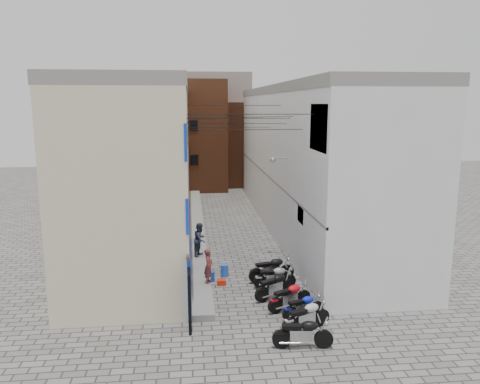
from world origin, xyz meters
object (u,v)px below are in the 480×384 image
object	(u,v)px
motorcycle_b	(307,315)
person_a	(209,266)
water_jug_near	(211,276)
motorcycle_c	(304,305)
motorcycle_g	(272,268)
motorcycle_e	(275,284)
red_crate	(222,282)
motorcycle_f	(275,276)
motorcycle_d	(290,295)
person_b	(200,239)
water_jug_far	(224,270)
motorcycle_a	(303,332)

from	to	relation	value
motorcycle_b	person_a	size ratio (longest dim) A/B	1.33
motorcycle_b	water_jug_near	size ratio (longest dim) A/B	4.34
motorcycle_c	motorcycle_g	size ratio (longest dim) A/B	0.81
motorcycle_c	motorcycle_e	world-z (taller)	motorcycle_e
red_crate	motorcycle_f	bearing A→B (deg)	-13.07
motorcycle_c	motorcycle_e	distance (m)	2.07
motorcycle_c	motorcycle_d	world-z (taller)	motorcycle_d
motorcycle_b	motorcycle_f	distance (m)	3.99
motorcycle_f	water_jug_near	bearing A→B (deg)	-112.50
motorcycle_f	motorcycle_g	size ratio (longest dim) A/B	0.87
motorcycle_f	motorcycle_g	bearing A→B (deg)	178.30
person_b	red_crate	distance (m)	3.69
motorcycle_c	motorcycle_d	bearing A→B (deg)	-173.29
motorcycle_g	red_crate	xyz separation A→B (m)	(-2.29, -0.24, -0.51)
motorcycle_b	motorcycle_d	distance (m)	1.77
motorcycle_b	motorcycle_g	xyz separation A→B (m)	(-0.41, 4.75, 0.05)
person_b	red_crate	size ratio (longest dim) A/B	4.56
motorcycle_g	water_jug_far	bearing A→B (deg)	-123.87
motorcycle_d	red_crate	world-z (taller)	motorcycle_d
motorcycle_a	water_jug_near	size ratio (longest dim) A/B	4.32
motorcycle_f	person_b	distance (m)	5.10
motorcycle_d	person_b	size ratio (longest dim) A/B	1.18
motorcycle_f	water_jug_near	world-z (taller)	motorcycle_f
person_b	motorcycle_g	bearing A→B (deg)	-107.91
person_a	motorcycle_b	bearing A→B (deg)	-127.00
motorcycle_d	person_a	bearing A→B (deg)	-154.74
motorcycle_e	person_b	xyz separation A→B (m)	(-2.94, 5.07, 0.51)
motorcycle_c	person_b	world-z (taller)	person_b
motorcycle_c	person_a	distance (m)	4.74
motorcycle_g	person_b	size ratio (longest dim) A/B	1.27
motorcycle_c	motorcycle_b	bearing A→B (deg)	-24.61
water_jug_near	water_jug_far	size ratio (longest dim) A/B	0.83
person_b	water_jug_near	bearing A→B (deg)	-144.21
motorcycle_g	person_a	size ratio (longest dim) A/B	1.43
motorcycle_c	person_b	xyz separation A→B (m)	(-3.66, 7.00, 0.60)
motorcycle_b	motorcycle_d	xyz separation A→B (m)	(-0.22, 1.76, -0.00)
motorcycle_b	person_a	bearing A→B (deg)	-165.88
red_crate	motorcycle_b	bearing A→B (deg)	-59.10
motorcycle_e	motorcycle_d	bearing A→B (deg)	-12.27
motorcycle_a	motorcycle_g	world-z (taller)	motorcycle_g
motorcycle_d	motorcycle_e	world-z (taller)	motorcycle_e
motorcycle_c	motorcycle_g	bearing A→B (deg)	171.13
motorcycle_a	motorcycle_b	xyz separation A→B (m)	(0.43, 1.19, 0.00)
motorcycle_d	motorcycle_g	world-z (taller)	motorcycle_g
motorcycle_g	water_jug_near	world-z (taller)	motorcycle_g
motorcycle_f	motorcycle_d	bearing A→B (deg)	2.88
motorcycle_e	person_a	size ratio (longest dim) A/B	1.35
motorcycle_e	person_b	bearing A→B (deg)	179.77
motorcycle_d	water_jug_near	world-z (taller)	motorcycle_d
motorcycle_b	motorcycle_c	distance (m)	0.97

